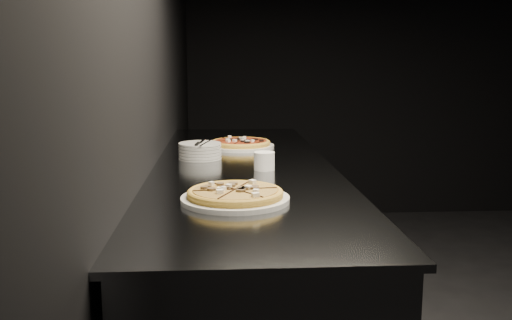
{
  "coord_description": "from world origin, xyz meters",
  "views": [
    {
      "loc": [
        -2.22,
        -2.36,
        1.36
      ],
      "look_at": [
        -2.08,
        -0.08,
        0.95
      ],
      "focal_mm": 40.0,
      "sensor_mm": 36.0,
      "label": 1
    }
  ],
  "objects": [
    {
      "name": "wall_back",
      "position": [
        0.0,
        2.5,
        1.4
      ],
      "size": [
        5.0,
        0.02,
        2.8
      ],
      "primitive_type": "cube",
      "color": "black",
      "rests_on": "floor"
    },
    {
      "name": "pizza_mushroom",
      "position": [
        -2.18,
        -0.64,
        0.94
      ],
      "size": [
        0.34,
        0.34,
        0.04
      ],
      "rotation": [
        0.0,
        0.0,
        0.11
      ],
      "color": "silver",
      "rests_on": "counter"
    },
    {
      "name": "ramekin",
      "position": [
        -2.05,
        -0.13,
        0.96
      ],
      "size": [
        0.08,
        0.08,
        0.07
      ],
      "color": "white",
      "rests_on": "counter"
    },
    {
      "name": "pizza_tomato",
      "position": [
        -2.12,
        0.45,
        0.94
      ],
      "size": [
        0.36,
        0.36,
        0.04
      ],
      "rotation": [
        0.0,
        0.0,
        0.25
      ],
      "color": "silver",
      "rests_on": "counter"
    },
    {
      "name": "counter",
      "position": [
        -2.13,
        0.0,
        0.46
      ],
      "size": [
        0.74,
        2.44,
        0.92
      ],
      "color": "slate",
      "rests_on": "floor"
    },
    {
      "name": "plate_stack",
      "position": [
        -2.32,
        0.15,
        0.96
      ],
      "size": [
        0.19,
        0.19,
        0.07
      ],
      "color": "silver",
      "rests_on": "counter"
    },
    {
      "name": "cutlery",
      "position": [
        -2.31,
        0.13,
        0.99
      ],
      "size": [
        0.09,
        0.2,
        0.01
      ],
      "rotation": [
        0.0,
        0.0,
        -0.13
      ],
      "color": "silver",
      "rests_on": "plate_stack"
    },
    {
      "name": "wall_left",
      "position": [
        -2.5,
        0.0,
        1.4
      ],
      "size": [
        0.02,
        5.0,
        2.8
      ],
      "primitive_type": "cube",
      "color": "black",
      "rests_on": "floor"
    }
  ]
}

